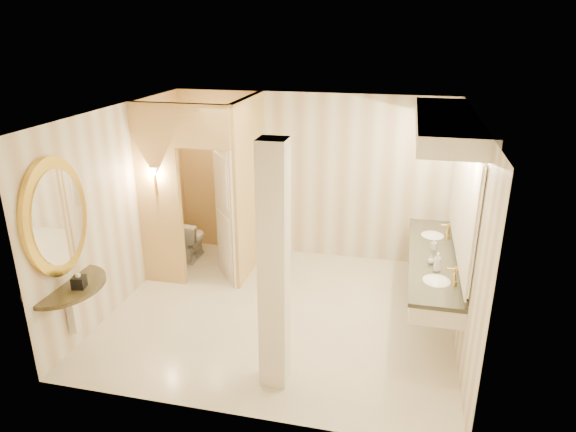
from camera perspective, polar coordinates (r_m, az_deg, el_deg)
floor at (r=7.11m, az=-0.78°, el=-10.66°), size 4.50×4.50×0.00m
ceiling at (r=6.16m, az=-0.90°, el=11.35°), size 4.50×4.50×0.00m
wall_back at (r=8.37m, az=2.44°, el=4.35°), size 4.50×0.02×2.70m
wall_front at (r=4.78m, az=-6.62°, el=-8.89°), size 4.50×0.02×2.70m
wall_left at (r=7.35m, az=-18.13°, el=0.99°), size 0.02×4.00×2.70m
wall_right at (r=6.40m, az=19.16°, el=-2.06°), size 0.02×4.00×2.70m
toilet_closet at (r=7.69m, az=-7.35°, el=3.00°), size 1.50×1.55×2.70m
wall_sconce at (r=7.44m, az=-14.64°, el=4.67°), size 0.14×0.14×0.42m
vanity at (r=6.65m, az=16.83°, el=1.65°), size 0.75×2.80×2.09m
console_shelf at (r=6.29m, az=-24.02°, el=-3.15°), size 1.05×1.05×1.97m
pillar at (r=5.23m, az=-1.56°, el=-5.99°), size 0.28×0.28×2.70m
tissue_box at (r=6.32m, az=-22.21°, el=-6.83°), size 0.16×0.16×0.14m
toilet at (r=8.67m, az=-10.69°, el=-2.52°), size 0.39×0.67×0.68m
soap_bottle_a at (r=7.07m, az=15.90°, el=-3.04°), size 0.09×0.09×0.14m
soap_bottle_b at (r=6.65m, az=15.62°, el=-4.71°), size 0.11×0.11×0.11m
soap_bottle_c at (r=6.47m, az=16.26°, el=-4.92°), size 0.11×0.11×0.24m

